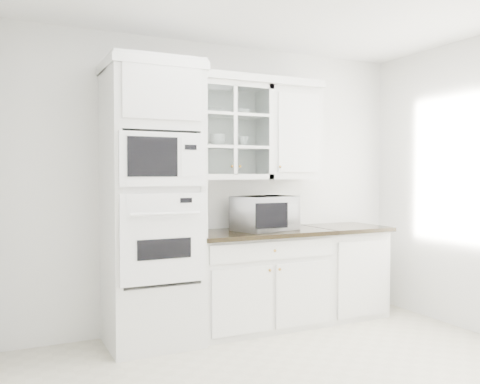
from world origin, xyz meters
TOP-DOWN VIEW (x-y plane):
  - room_shell at (0.00, 0.43)m, footprint 4.00×3.50m
  - oven_column at (-0.75, 1.42)m, footprint 0.76×0.68m
  - base_cabinet_run at (0.28, 1.45)m, footprint 1.32×0.67m
  - extra_base_cabinet at (1.28, 1.45)m, footprint 0.72×0.67m
  - upper_cabinet_glass at (0.03, 1.58)m, footprint 0.80×0.33m
  - upper_cabinet_solid at (0.71, 1.58)m, footprint 0.55×0.33m
  - crown_molding at (-0.07, 1.56)m, footprint 2.14×0.38m
  - countertop_microwave at (0.34, 1.44)m, footprint 0.65×0.59m
  - bowl_a at (-0.15, 1.58)m, footprint 0.21×0.21m
  - bowl_b at (0.17, 1.59)m, footprint 0.21×0.21m
  - cup_a at (-0.08, 1.57)m, footprint 0.16×0.16m
  - cup_b at (0.18, 1.59)m, footprint 0.11×0.11m

SIDE VIEW (x-z plane):
  - base_cabinet_run at x=0.28m, z-range 0.00..0.92m
  - extra_base_cabinet at x=1.28m, z-range 0.00..0.92m
  - countertop_microwave at x=0.34m, z-range 0.92..1.24m
  - oven_column at x=-0.75m, z-range 0.00..2.40m
  - cup_b at x=0.18m, z-range 1.71..1.81m
  - cup_a at x=-0.08m, z-range 1.71..1.82m
  - room_shell at x=0.00m, z-range 0.43..3.13m
  - upper_cabinet_glass at x=0.03m, z-range 1.40..2.30m
  - upper_cabinet_solid at x=0.71m, z-range 1.40..2.30m
  - bowl_a at x=-0.15m, z-range 2.01..2.06m
  - bowl_b at x=0.17m, z-range 2.01..2.06m
  - crown_molding at x=-0.07m, z-range 2.30..2.37m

